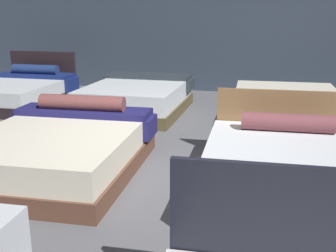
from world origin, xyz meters
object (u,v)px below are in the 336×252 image
object	(u,v)px
bed_6	(290,170)
bed_9	(137,98)
bed_8	(19,92)
bed_5	(58,149)
bed_10	(286,106)

from	to	relation	value
bed_6	bed_9	distance (m)	3.64
bed_8	bed_9	distance (m)	2.31
bed_5	bed_10	xyz separation A→B (m)	(2.43, 2.82, -0.01)
bed_5	bed_8	bearing A→B (deg)	126.76
bed_5	bed_9	size ratio (longest dim) A/B	1.01
bed_8	bed_9	world-z (taller)	bed_8
bed_9	bed_6	bearing A→B (deg)	-48.91
bed_8	bed_10	world-z (taller)	bed_8
bed_9	bed_10	size ratio (longest dim) A/B	1.03
bed_6	bed_10	xyz separation A→B (m)	(0.08, 2.82, 0.00)
bed_6	bed_9	size ratio (longest dim) A/B	1.01
bed_5	bed_6	distance (m)	2.36
bed_5	bed_8	size ratio (longest dim) A/B	1.03
bed_8	bed_9	xyz separation A→B (m)	(2.31, -0.11, 0.02)
bed_6	bed_8	size ratio (longest dim) A/B	1.03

